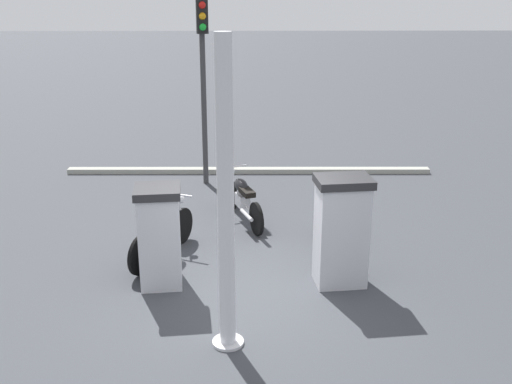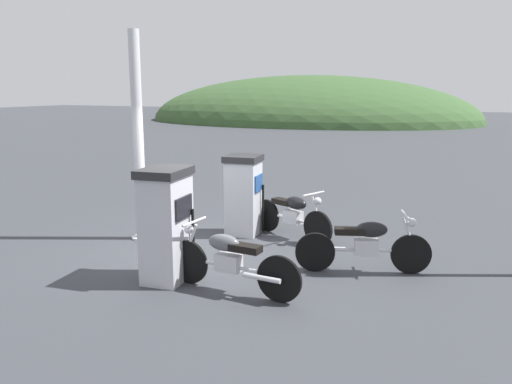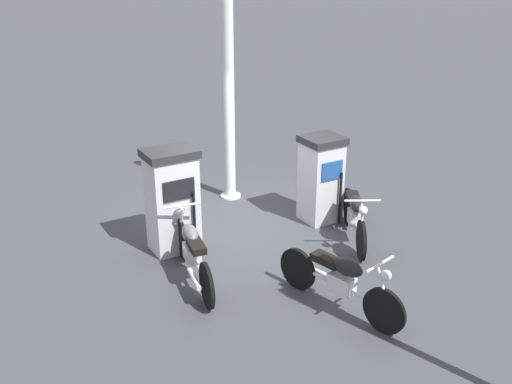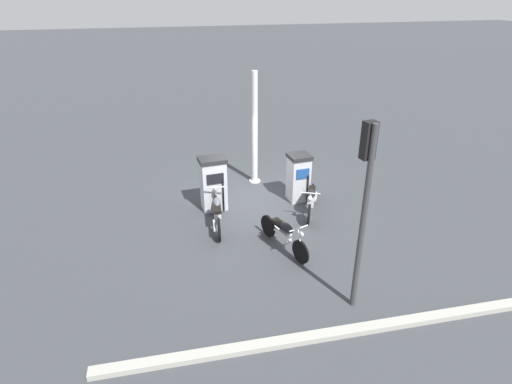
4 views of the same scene
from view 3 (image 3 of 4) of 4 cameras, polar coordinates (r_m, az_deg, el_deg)
ground_plane at (r=10.29m, az=-0.81°, el=-3.66°), size 120.00×120.00×0.00m
fuel_pump_near at (r=9.40m, az=-8.04°, el=-0.76°), size 0.68×0.86×1.68m
fuel_pump_far at (r=10.44m, az=6.26°, el=1.31°), size 0.71×0.73×1.55m
motorcycle_near_pump at (r=8.64m, az=-6.17°, el=-5.56°), size 2.11×0.56×0.96m
motorcycle_far_pump at (r=9.85m, az=9.52°, el=-2.13°), size 1.82×0.92×0.96m
motorcycle_extra at (r=7.99m, az=8.17°, el=-8.32°), size 1.98×0.84×0.95m
canopy_support_pole at (r=11.08m, az=-2.60°, el=8.36°), size 0.40×0.40×3.83m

